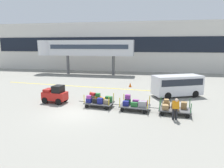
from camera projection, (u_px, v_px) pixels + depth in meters
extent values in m
plane|color=gray|center=(75.00, 113.00, 15.18)|extent=(120.00, 120.00, 0.00)
cube|color=yellow|center=(79.00, 86.00, 24.98)|extent=(20.78, 2.12, 0.01)
cube|color=beige|center=(123.00, 47.00, 39.33)|extent=(55.23, 2.40, 9.35)
cube|color=black|center=(122.00, 44.00, 38.04)|extent=(52.47, 0.12, 2.80)
cube|color=silver|center=(90.00, 48.00, 34.49)|extent=(14.98, 2.20, 2.60)
cylinder|color=silver|center=(47.00, 48.00, 36.00)|extent=(3.00, 3.00, 2.60)
cube|color=#2D3847|center=(88.00, 47.00, 33.35)|extent=(13.48, 0.08, 0.70)
cylinder|color=#59595B|center=(68.00, 65.00, 35.82)|extent=(0.50, 0.50, 3.26)
cylinder|color=#59595B|center=(113.00, 65.00, 34.28)|extent=(0.50, 0.50, 3.26)
cube|color=red|center=(55.00, 96.00, 17.83)|extent=(2.21, 1.32, 0.70)
cube|color=black|center=(58.00, 89.00, 17.60)|extent=(0.90, 1.07, 0.60)
cube|color=#A51B16|center=(49.00, 90.00, 17.91)|extent=(0.80, 1.01, 0.24)
cylinder|color=black|center=(52.00, 98.00, 18.58)|extent=(0.58, 0.24, 0.56)
cylinder|color=black|center=(45.00, 100.00, 17.61)|extent=(0.58, 0.24, 0.56)
cylinder|color=black|center=(65.00, 99.00, 18.19)|extent=(0.58, 0.24, 0.56)
cylinder|color=black|center=(59.00, 102.00, 17.21)|extent=(0.58, 0.24, 0.56)
cube|color=#4C4C4F|center=(99.00, 103.00, 16.66)|extent=(2.44, 1.64, 0.08)
cylinder|color=gold|center=(90.00, 95.00, 17.49)|extent=(0.06, 0.06, 0.70)
cylinder|color=gold|center=(84.00, 99.00, 16.29)|extent=(0.06, 0.06, 0.70)
cylinder|color=gold|center=(114.00, 97.00, 16.88)|extent=(0.06, 0.06, 0.70)
cylinder|color=gold|center=(109.00, 101.00, 15.67)|extent=(0.06, 0.06, 0.70)
cylinder|color=black|center=(92.00, 102.00, 17.50)|extent=(0.33, 0.13, 0.32)
cylinder|color=black|center=(87.00, 106.00, 16.39)|extent=(0.33, 0.13, 0.32)
cylinder|color=black|center=(111.00, 104.00, 17.00)|extent=(0.33, 0.13, 0.32)
cylinder|color=black|center=(107.00, 108.00, 15.89)|extent=(0.33, 0.13, 0.32)
cylinder|color=#333333|center=(83.00, 101.00, 17.10)|extent=(0.70, 0.13, 0.05)
cube|color=#726651|center=(93.00, 98.00, 17.15)|extent=(0.55, 0.34, 0.45)
cube|color=navy|center=(89.00, 100.00, 16.52)|extent=(0.49, 0.35, 0.35)
cube|color=orange|center=(98.00, 99.00, 16.98)|extent=(0.57, 0.37, 0.40)
cube|color=black|center=(95.00, 101.00, 16.37)|extent=(0.47, 0.32, 0.35)
cube|color=orange|center=(103.00, 100.00, 16.81)|extent=(0.57, 0.41, 0.31)
cube|color=navy|center=(100.00, 101.00, 16.24)|extent=(0.45, 0.35, 0.45)
cube|color=#236B2D|center=(109.00, 99.00, 16.68)|extent=(0.60, 0.43, 0.48)
cube|color=#726651|center=(107.00, 102.00, 16.15)|extent=(0.51, 0.43, 0.34)
cube|color=red|center=(93.00, 94.00, 17.09)|extent=(0.54, 0.42, 0.22)
cube|color=#8C338C|center=(89.00, 97.00, 16.47)|extent=(0.38, 0.34, 0.24)
cube|color=#236B2D|center=(98.00, 95.00, 16.91)|extent=(0.36, 0.34, 0.27)
cube|color=#4C4C4F|center=(135.00, 106.00, 15.78)|extent=(2.44, 1.64, 0.08)
cylinder|color=gold|center=(124.00, 98.00, 16.62)|extent=(0.06, 0.06, 0.70)
cylinder|color=gold|center=(120.00, 102.00, 15.41)|extent=(0.06, 0.06, 0.70)
cylinder|color=gold|center=(150.00, 100.00, 16.00)|extent=(0.06, 0.06, 0.70)
cylinder|color=gold|center=(148.00, 105.00, 14.80)|extent=(0.06, 0.06, 0.70)
cylinder|color=black|center=(126.00, 105.00, 16.63)|extent=(0.33, 0.13, 0.32)
cylinder|color=black|center=(122.00, 110.00, 15.52)|extent=(0.33, 0.13, 0.32)
cylinder|color=black|center=(147.00, 107.00, 16.13)|extent=(0.33, 0.13, 0.32)
cylinder|color=black|center=(145.00, 112.00, 15.01)|extent=(0.33, 0.13, 0.32)
cylinder|color=#333333|center=(117.00, 104.00, 16.22)|extent=(0.70, 0.13, 0.05)
cube|color=#236B2D|center=(128.00, 101.00, 16.18)|extent=(0.48, 0.27, 0.40)
cube|color=navy|center=(126.00, 103.00, 15.68)|extent=(0.49, 0.41, 0.37)
cube|color=#8C338C|center=(136.00, 102.00, 16.04)|extent=(0.53, 0.34, 0.37)
cube|color=#236B2D|center=(134.00, 104.00, 15.45)|extent=(0.55, 0.31, 0.34)
cube|color=#8C338C|center=(144.00, 103.00, 15.84)|extent=(0.57, 0.38, 0.32)
cube|color=#99999E|center=(142.00, 104.00, 15.29)|extent=(0.60, 0.29, 0.45)
cube|color=#8C338C|center=(128.00, 97.00, 16.10)|extent=(0.43, 0.38, 0.35)
cube|color=#4C4C4F|center=(175.00, 109.00, 14.91)|extent=(2.44, 1.64, 0.08)
cylinder|color=#237033|center=(161.00, 101.00, 15.75)|extent=(0.06, 0.06, 0.70)
cylinder|color=#237033|center=(160.00, 106.00, 14.54)|extent=(0.06, 0.06, 0.70)
cylinder|color=#237033|center=(190.00, 103.00, 15.13)|extent=(0.06, 0.06, 0.70)
cylinder|color=#237033|center=(191.00, 108.00, 13.92)|extent=(0.06, 0.06, 0.70)
cylinder|color=black|center=(163.00, 109.00, 15.76)|extent=(0.33, 0.13, 0.32)
cylinder|color=black|center=(162.00, 113.00, 14.64)|extent=(0.33, 0.13, 0.32)
cylinder|color=black|center=(186.00, 111.00, 15.25)|extent=(0.33, 0.13, 0.32)
cylinder|color=black|center=(187.00, 116.00, 14.14)|extent=(0.33, 0.13, 0.32)
cylinder|color=#333333|center=(154.00, 108.00, 15.35)|extent=(0.70, 0.13, 0.05)
cube|color=olive|center=(166.00, 105.00, 15.32)|extent=(0.59, 0.59, 0.40)
cube|color=#9E7A4C|center=(165.00, 107.00, 14.77)|extent=(0.45, 0.49, 0.35)
cube|color=olive|center=(175.00, 105.00, 15.18)|extent=(0.54, 0.45, 0.37)
cube|color=#A87F4C|center=(176.00, 107.00, 14.56)|extent=(0.50, 0.45, 0.51)
cube|color=olive|center=(184.00, 105.00, 14.92)|extent=(0.49, 0.53, 0.51)
cube|color=#A87F4C|center=(166.00, 101.00, 15.27)|extent=(0.38, 0.38, 0.22)
cylinder|color=black|center=(173.00, 114.00, 13.82)|extent=(0.16, 0.16, 0.82)
cylinder|color=black|center=(176.00, 114.00, 13.82)|extent=(0.16, 0.16, 0.82)
cube|color=orange|center=(176.00, 105.00, 13.59)|extent=(0.47, 0.49, 0.61)
sphere|color=beige|center=(177.00, 100.00, 13.41)|extent=(0.22, 0.22, 0.22)
cube|color=silver|center=(177.00, 85.00, 20.03)|extent=(5.15, 3.73, 1.90)
cube|color=#1E232D|center=(177.00, 81.00, 19.95)|extent=(4.82, 3.61, 0.64)
cylinder|color=black|center=(168.00, 96.00, 19.00)|extent=(0.72, 0.50, 0.68)
cylinder|color=black|center=(195.00, 94.00, 19.70)|extent=(0.72, 0.50, 0.68)
cone|color=#EA590F|center=(130.00, 85.00, 24.56)|extent=(0.36, 0.36, 0.55)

